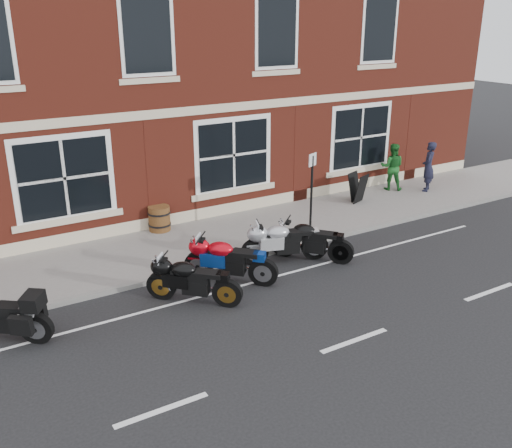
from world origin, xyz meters
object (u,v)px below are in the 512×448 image
object	(u,v)px
pedestrian_left	(428,167)
parking_sign	(312,190)
moto_sport_black	(192,279)
barrel_planter	(159,218)
moto_sport_silver	(283,240)
moto_naked_black	(311,239)
moto_sport_red	(229,259)
pedestrian_right	(392,167)
a_board_sign	(358,188)

from	to	relation	value
pedestrian_left	parking_sign	size ratio (longest dim) A/B	0.72
moto_sport_black	barrel_planter	xyz separation A→B (m)	(0.95, 4.24, -0.09)
moto_sport_silver	moto_naked_black	size ratio (longest dim) A/B	1.26
pedestrian_left	barrel_planter	xyz separation A→B (m)	(-9.49, 1.18, -0.51)
moto_sport_silver	moto_naked_black	world-z (taller)	moto_sport_silver
moto_sport_red	barrel_planter	bearing A→B (deg)	48.63
moto_sport_black	barrel_planter	bearing A→B (deg)	31.97
moto_naked_black	barrel_planter	bearing A→B (deg)	86.00
moto_naked_black	parking_sign	xyz separation A→B (m)	(0.67, 0.93, 0.95)
parking_sign	pedestrian_left	bearing A→B (deg)	-7.90
pedestrian_right	moto_sport_silver	bearing A→B (deg)	66.58
barrel_planter	moto_naked_black	bearing A→B (deg)	-54.31
moto_sport_silver	barrel_planter	distance (m)	3.95
moto_naked_black	a_board_sign	world-z (taller)	a_board_sign
pedestrian_right	a_board_sign	distance (m)	2.02
barrel_planter	moto_sport_silver	bearing A→B (deg)	-60.27
moto_sport_black	moto_sport_silver	bearing A→B (deg)	-29.81
moto_sport_silver	barrel_planter	world-z (taller)	moto_sport_silver
a_board_sign	parking_sign	xyz separation A→B (m)	(-3.28, -1.85, 0.91)
pedestrian_left	a_board_sign	bearing A→B (deg)	-43.69
moto_sport_silver	parking_sign	xyz separation A→B (m)	(1.35, 0.68, 0.92)
moto_naked_black	barrel_planter	distance (m)	4.53
moto_sport_red	pedestrian_right	distance (m)	8.94
moto_naked_black	pedestrian_left	bearing A→B (deg)	-19.65
pedestrian_right	parking_sign	size ratio (longest dim) A/B	0.68
moto_sport_silver	a_board_sign	xyz separation A→B (m)	(4.63, 2.53, 0.01)
moto_sport_red	a_board_sign	size ratio (longest dim) A/B	1.79
pedestrian_left	parking_sign	xyz separation A→B (m)	(-6.18, -1.57, 0.52)
moto_naked_black	a_board_sign	size ratio (longest dim) A/B	1.82
a_board_sign	barrel_planter	bearing A→B (deg)	152.40
moto_naked_black	moto_sport_silver	bearing A→B (deg)	120.15
moto_naked_black	pedestrian_left	distance (m)	7.30
moto_sport_black	pedestrian_right	distance (m)	10.22
pedestrian_left	barrel_planter	distance (m)	9.58
pedestrian_right	moto_sport_black	bearing A→B (deg)	63.92
pedestrian_left	a_board_sign	xyz separation A→B (m)	(-2.91, 0.29, -0.38)
moto_sport_red	moto_naked_black	world-z (taller)	moto_sport_red
barrel_planter	parking_sign	distance (m)	4.43
moto_sport_black	moto_naked_black	bearing A→B (deg)	-36.54
barrel_planter	parking_sign	size ratio (longest dim) A/B	0.30
moto_sport_black	pedestrian_left	size ratio (longest dim) A/B	0.95
moto_sport_black	barrel_planter	world-z (taller)	moto_sport_black
moto_sport_black	a_board_sign	bearing A→B (deg)	-21.46
pedestrian_right	a_board_sign	world-z (taller)	pedestrian_right
moto_naked_black	barrel_planter	world-z (taller)	moto_naked_black
pedestrian_right	parking_sign	xyz separation A→B (m)	(-5.21, -2.32, 0.56)
moto_sport_black	a_board_sign	size ratio (longest dim) A/B	1.72
parking_sign	moto_sport_silver	bearing A→B (deg)	-175.43
moto_naked_black	moto_sport_red	bearing A→B (deg)	141.83
moto_naked_black	parking_sign	size ratio (longest dim) A/B	0.73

